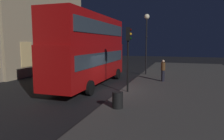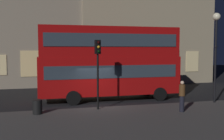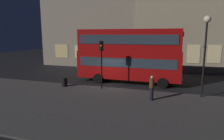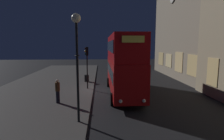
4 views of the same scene
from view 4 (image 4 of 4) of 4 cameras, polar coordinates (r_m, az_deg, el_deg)
ground_plane at (r=18.75m, az=-3.80°, el=-6.23°), size 80.00×80.00×0.00m
sidewalk_slab at (r=19.60m, az=-20.64°, el=-5.92°), size 44.00×9.99×0.12m
building_with_clock at (r=27.95m, az=26.22°, el=14.14°), size 17.34×7.46×16.00m
double_decker_bus at (r=17.03m, az=3.42°, el=2.63°), size 10.49×2.79×5.39m
traffic_light_near_kerb at (r=18.54m, az=-7.83°, el=3.43°), size 0.36×0.38×4.23m
street_lamp at (r=10.31m, az=-10.92°, el=7.99°), size 0.51×0.51×6.11m
pedestrian at (r=14.62m, az=-16.59°, el=-6.27°), size 0.35×0.35×1.83m
litter_bin at (r=22.44m, az=-7.91°, el=-2.57°), size 0.54×0.54×0.82m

